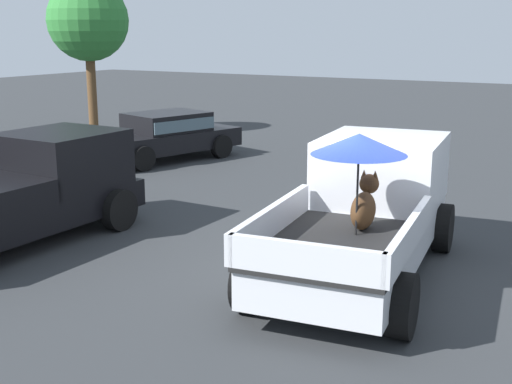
{
  "coord_description": "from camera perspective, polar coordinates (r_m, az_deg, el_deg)",
  "views": [
    {
      "loc": [
        -8.91,
        -3.33,
        3.57
      ],
      "look_at": [
        -0.01,
        1.73,
        1.1
      ],
      "focal_mm": 47.09,
      "sensor_mm": 36.0,
      "label": 1
    }
  ],
  "objects": [
    {
      "name": "ground_plane",
      "position": [
        10.16,
        8.6,
        -7.16
      ],
      "size": [
        80.0,
        80.0,
        0.0
      ],
      "primitive_type": "plane",
      "color": "#2D3033"
    },
    {
      "name": "pickup_truck_red",
      "position": [
        12.14,
        -19.42,
        -0.04
      ],
      "size": [
        4.84,
        2.25,
        1.8
      ],
      "rotation": [
        0.0,
        0.0,
        -0.02
      ],
      "color": "black",
      "rests_on": "ground"
    },
    {
      "name": "pickup_truck_main",
      "position": [
        10.29,
        9.46,
        -1.24
      ],
      "size": [
        5.24,
        2.74,
        2.26
      ],
      "rotation": [
        0.0,
        0.0,
        0.12
      ],
      "color": "black",
      "rests_on": "ground"
    },
    {
      "name": "parked_sedan_near",
      "position": [
        19.1,
        -7.69,
        4.94
      ],
      "size": [
        4.62,
        2.9,
        1.33
      ],
      "rotation": [
        0.0,
        0.0,
        2.86
      ],
      "color": "black",
      "rests_on": "ground"
    },
    {
      "name": "tree_by_lot",
      "position": [
        24.19,
        -14.08,
        13.89
      ],
      "size": [
        2.76,
        2.76,
        5.28
      ],
      "color": "brown",
      "rests_on": "ground"
    }
  ]
}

